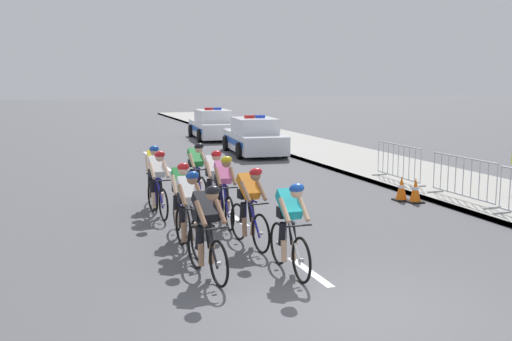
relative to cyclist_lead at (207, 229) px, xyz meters
The scene contains 20 objects.
ground_plane 2.82m from the cyclist_lead, 52.43° to the right, with size 160.00×160.00×0.00m, color #56565B.
sidewalk_slab 14.74m from the cyclist_lead, 53.64° to the left, with size 3.83×60.00×0.12m, color #A3A099.
kerb_edge 13.73m from the cyclist_lead, 59.82° to the left, with size 0.16×60.00×0.13m, color #9E9E99.
lane_markings_centre 6.02m from the cyclist_lead, 73.96° to the left, with size 0.14×21.60×0.01m.
cyclist_lead is the anchor object (origin of this frame).
cyclist_second 1.33m from the cyclist_lead, 10.53° to the right, with size 0.42×1.72×1.56m.
cyclist_third 1.47m from the cyclist_lead, 87.96° to the left, with size 0.43×1.72×1.56m.
cyclist_fourth 1.89m from the cyclist_lead, 50.42° to the left, with size 0.45×1.72×1.56m.
cyclist_fifth 2.53m from the cyclist_lead, 86.57° to the left, with size 0.42×1.72×1.56m.
cyclist_sixth 3.40m from the cyclist_lead, 69.21° to the left, with size 0.43×1.72×1.56m.
cyclist_seventh 4.49m from the cyclist_lead, 89.53° to the left, with size 0.44×1.72×1.56m.
cyclist_eighth 4.35m from the cyclist_lead, 73.07° to the left, with size 0.42×1.72×1.56m.
cyclist_ninth 5.57m from the cyclist_lead, 88.45° to the left, with size 0.45×1.72×1.56m.
cyclist_tenth 5.87m from the cyclist_lead, 77.78° to the left, with size 0.43×1.72×1.56m.
police_car_nearest 15.40m from the cyclist_lead, 68.02° to the left, with size 2.32×4.55×1.59m.
police_car_second 21.42m from the cyclist_lead, 74.39° to the left, with size 2.26×4.52×1.59m.
crowd_barrier_middle 8.05m from the cyclist_lead, 23.74° to the left, with size 0.54×2.32×1.07m.
crowd_barrier_rear 9.65m from the cyclist_lead, 39.91° to the left, with size 0.54×2.32×1.07m.
traffic_cone_near 7.48m from the cyclist_lead, 30.85° to the left, with size 0.36×0.36×0.64m.
traffic_cone_mid 7.50m from the cyclist_lead, 33.81° to the left, with size 0.36×0.36×0.64m.
Camera 1 is at (-3.98, -6.81, 3.15)m, focal length 42.59 mm.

